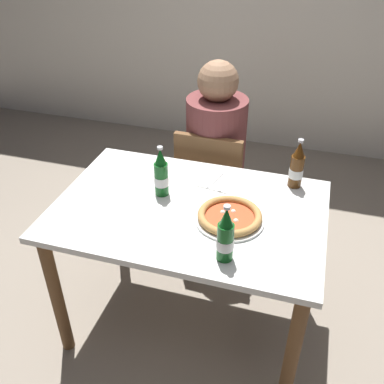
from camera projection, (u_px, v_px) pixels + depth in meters
The scene contains 9 objects.
ground_plane at pixel (189, 318), 2.34m from camera, with size 8.00×8.00×0.00m, color gray.
dining_table_main at pixel (189, 227), 1.98m from camera, with size 1.20×0.80×0.75m.
chair_behind_table at pixel (212, 184), 2.56m from camera, with size 0.41×0.41×0.85m.
diner_seated at pixel (215, 166), 2.54m from camera, with size 0.34×0.34×1.21m.
pizza_margherita_near at pixel (230, 217), 1.83m from camera, with size 0.30×0.30×0.04m.
beer_bottle_left at pixel (297, 167), 2.01m from camera, with size 0.07×0.07×0.25m.
beer_bottle_center at pixel (225, 237), 1.59m from camera, with size 0.07×0.07×0.25m.
beer_bottle_right at pixel (161, 175), 1.95m from camera, with size 0.07×0.07×0.25m.
napkin_with_cutlery at pixel (220, 181), 2.10m from camera, with size 0.20×0.20×0.01m.
Camera 1 is at (0.46, -1.48, 1.88)m, focal length 40.25 mm.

